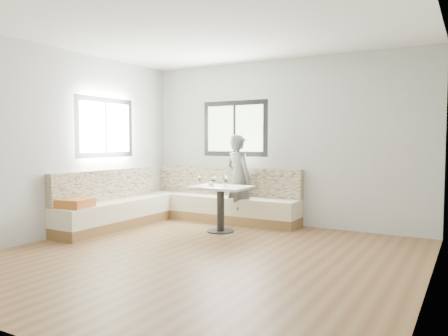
# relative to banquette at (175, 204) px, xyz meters

# --- Properties ---
(room) EXTENTS (5.01, 5.01, 2.81)m
(room) POSITION_rel_banquette_xyz_m (1.51, -1.54, 1.08)
(room) COLOR brown
(room) RESTS_ON ground
(banquette) EXTENTS (2.90, 2.80, 0.95)m
(banquette) POSITION_rel_banquette_xyz_m (0.00, 0.00, 0.00)
(banquette) COLOR brown
(banquette) RESTS_ON ground
(table) EXTENTS (0.91, 0.72, 0.72)m
(table) POSITION_rel_banquette_xyz_m (1.02, -0.20, 0.21)
(table) COLOR black
(table) RESTS_ON ground
(person) EXTENTS (0.66, 0.57, 1.54)m
(person) POSITION_rel_banquette_xyz_m (0.97, 0.51, 0.44)
(person) COLOR #5A5D54
(person) RESTS_ON ground
(olive_ramekin) EXTENTS (0.10, 0.10, 0.04)m
(olive_ramekin) POSITION_rel_banquette_xyz_m (0.84, -0.18, 0.41)
(olive_ramekin) COLOR white
(olive_ramekin) RESTS_ON table
(wine_glass_a) EXTENTS (0.08, 0.08, 0.17)m
(wine_glass_a) POSITION_rel_banquette_xyz_m (0.73, -0.34, 0.51)
(wine_glass_a) COLOR white
(wine_glass_a) RESTS_ON table
(wine_glass_b) EXTENTS (0.08, 0.08, 0.17)m
(wine_glass_b) POSITION_rel_banquette_xyz_m (1.00, -0.37, 0.51)
(wine_glass_b) COLOR white
(wine_glass_b) RESTS_ON table
(wine_glass_c) EXTENTS (0.08, 0.08, 0.17)m
(wine_glass_c) POSITION_rel_banquette_xyz_m (1.19, -0.32, 0.51)
(wine_glass_c) COLOR white
(wine_glass_c) RESTS_ON table
(wine_glass_d) EXTENTS (0.08, 0.08, 0.17)m
(wine_glass_d) POSITION_rel_banquette_xyz_m (1.01, -0.05, 0.51)
(wine_glass_d) COLOR white
(wine_glass_d) RESTS_ON table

